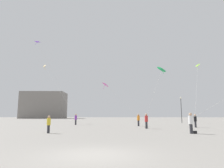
{
  "coord_description": "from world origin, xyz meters",
  "views": [
    {
      "loc": [
        1.03,
        -8.53,
        1.6
      ],
      "look_at": [
        0.0,
        22.15,
        6.34
      ],
      "focal_mm": 32.46,
      "sensor_mm": 36.0,
      "label": 1
    }
  ],
  "objects_px": {
    "person_in_purple": "(76,119)",
    "handbag_beside_flyer": "(195,132)",
    "person_in_white": "(191,122)",
    "lamppost_east": "(181,106)",
    "kite_emerald_diamond": "(162,69)",
    "kite_violet_delta": "(39,45)",
    "person_in_red": "(146,120)",
    "kite_magenta_diamond": "(106,84)",
    "kite_lime_diamond": "(197,66)",
    "person_in_orange": "(138,119)",
    "person_in_black": "(195,120)",
    "person_in_yellow": "(49,123)",
    "kite_amber_diamond": "(45,67)",
    "building_left_hall": "(44,105)"
  },
  "relations": [
    {
      "from": "person_in_purple",
      "to": "handbag_beside_flyer",
      "type": "distance_m",
      "value": 20.8
    },
    {
      "from": "person_in_white",
      "to": "lamppost_east",
      "type": "height_order",
      "value": "lamppost_east"
    },
    {
      "from": "kite_emerald_diamond",
      "to": "kite_violet_delta",
      "type": "bearing_deg",
      "value": 152.95
    },
    {
      "from": "person_in_purple",
      "to": "handbag_beside_flyer",
      "type": "xyz_separation_m",
      "value": [
        13.88,
        -15.46,
        -0.88
      ]
    },
    {
      "from": "person_in_red",
      "to": "handbag_beside_flyer",
      "type": "relative_size",
      "value": 5.61
    },
    {
      "from": "kite_magenta_diamond",
      "to": "kite_lime_diamond",
      "type": "bearing_deg",
      "value": 16.18
    },
    {
      "from": "lamppost_east",
      "to": "person_in_orange",
      "type": "bearing_deg",
      "value": -128.89
    },
    {
      "from": "person_in_red",
      "to": "person_in_black",
      "type": "bearing_deg",
      "value": 125.03
    },
    {
      "from": "person_in_yellow",
      "to": "kite_amber_diamond",
      "type": "bearing_deg",
      "value": 174.75
    },
    {
      "from": "kite_magenta_diamond",
      "to": "handbag_beside_flyer",
      "type": "distance_m",
      "value": 16.33
    },
    {
      "from": "lamppost_east",
      "to": "kite_lime_diamond",
      "type": "bearing_deg",
      "value": -83.23
    },
    {
      "from": "kite_lime_diamond",
      "to": "kite_violet_delta",
      "type": "relative_size",
      "value": 0.67
    },
    {
      "from": "person_in_orange",
      "to": "handbag_beside_flyer",
      "type": "bearing_deg",
      "value": 28.53
    },
    {
      "from": "person_in_black",
      "to": "kite_amber_diamond",
      "type": "relative_size",
      "value": 0.15
    },
    {
      "from": "lamppost_east",
      "to": "building_left_hall",
      "type": "bearing_deg",
      "value": 130.85
    },
    {
      "from": "person_in_white",
      "to": "person_in_orange",
      "type": "height_order",
      "value": "person_in_white"
    },
    {
      "from": "person_in_purple",
      "to": "kite_magenta_diamond",
      "type": "height_order",
      "value": "kite_magenta_diamond"
    },
    {
      "from": "kite_amber_diamond",
      "to": "kite_magenta_diamond",
      "type": "relative_size",
      "value": 2.03
    },
    {
      "from": "handbag_beside_flyer",
      "to": "person_in_yellow",
      "type": "bearing_deg",
      "value": -179.45
    },
    {
      "from": "handbag_beside_flyer",
      "to": "person_in_purple",
      "type": "bearing_deg",
      "value": 131.9
    },
    {
      "from": "person_in_yellow",
      "to": "lamppost_east",
      "type": "xyz_separation_m",
      "value": [
        19.42,
        24.81,
        2.73
      ]
    },
    {
      "from": "kite_emerald_diamond",
      "to": "person_in_yellow",
      "type": "bearing_deg",
      "value": -149.25
    },
    {
      "from": "kite_amber_diamond",
      "to": "person_in_purple",
      "type": "bearing_deg",
      "value": -41.43
    },
    {
      "from": "kite_lime_diamond",
      "to": "kite_violet_delta",
      "type": "height_order",
      "value": "kite_violet_delta"
    },
    {
      "from": "person_in_purple",
      "to": "kite_lime_diamond",
      "type": "xyz_separation_m",
      "value": [
        21.18,
        1.54,
        9.27
      ]
    },
    {
      "from": "person_in_black",
      "to": "kite_emerald_diamond",
      "type": "relative_size",
      "value": 0.26
    },
    {
      "from": "kite_emerald_diamond",
      "to": "building_left_hall",
      "type": "xyz_separation_m",
      "value": [
        -43.53,
        76.9,
        -0.86
      ]
    },
    {
      "from": "building_left_hall",
      "to": "kite_violet_delta",
      "type": "bearing_deg",
      "value": -70.78
    },
    {
      "from": "kite_amber_diamond",
      "to": "building_left_hall",
      "type": "xyz_separation_m",
      "value": [
        -22.32,
        60.81,
        -5.28
      ]
    },
    {
      "from": "person_in_yellow",
      "to": "kite_violet_delta",
      "type": "height_order",
      "value": "kite_violet_delta"
    },
    {
      "from": "kite_lime_diamond",
      "to": "handbag_beside_flyer",
      "type": "height_order",
      "value": "kite_lime_diamond"
    },
    {
      "from": "person_in_yellow",
      "to": "handbag_beside_flyer",
      "type": "xyz_separation_m",
      "value": [
        13.02,
        0.13,
        -0.74
      ]
    },
    {
      "from": "person_in_yellow",
      "to": "kite_lime_diamond",
      "type": "relative_size",
      "value": 0.17
    },
    {
      "from": "person_in_white",
      "to": "kite_lime_diamond",
      "type": "distance_m",
      "value": 20.91
    },
    {
      "from": "kite_magenta_diamond",
      "to": "building_left_hall",
      "type": "relative_size",
      "value": 0.26
    },
    {
      "from": "kite_violet_delta",
      "to": "lamppost_east",
      "type": "distance_m",
      "value": 30.9
    },
    {
      "from": "person_in_white",
      "to": "kite_amber_diamond",
      "type": "bearing_deg",
      "value": -76.37
    },
    {
      "from": "person_in_orange",
      "to": "person_in_black",
      "type": "distance_m",
      "value": 7.8
    },
    {
      "from": "kite_emerald_diamond",
      "to": "kite_violet_delta",
      "type": "relative_size",
      "value": 0.47
    },
    {
      "from": "kite_violet_delta",
      "to": "building_left_hall",
      "type": "relative_size",
      "value": 0.66
    },
    {
      "from": "person_in_orange",
      "to": "kite_violet_delta",
      "type": "relative_size",
      "value": 0.13
    },
    {
      "from": "person_in_white",
      "to": "kite_magenta_diamond",
      "type": "bearing_deg",
      "value": -86.18
    },
    {
      "from": "person_in_orange",
      "to": "kite_magenta_diamond",
      "type": "height_order",
      "value": "kite_magenta_diamond"
    },
    {
      "from": "handbag_beside_flyer",
      "to": "person_in_red",
      "type": "bearing_deg",
      "value": 117.43
    },
    {
      "from": "kite_amber_diamond",
      "to": "handbag_beside_flyer",
      "type": "height_order",
      "value": "kite_amber_diamond"
    },
    {
      "from": "person_in_black",
      "to": "building_left_hall",
      "type": "relative_size",
      "value": 0.08
    },
    {
      "from": "person_in_orange",
      "to": "handbag_beside_flyer",
      "type": "relative_size",
      "value": 5.68
    },
    {
      "from": "building_left_hall",
      "to": "person_in_white",
      "type": "bearing_deg",
      "value": -62.13
    },
    {
      "from": "person_in_red",
      "to": "kite_emerald_diamond",
      "type": "relative_size",
      "value": 0.27
    },
    {
      "from": "handbag_beside_flyer",
      "to": "kite_amber_diamond",
      "type": "bearing_deg",
      "value": 134.26
    }
  ]
}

